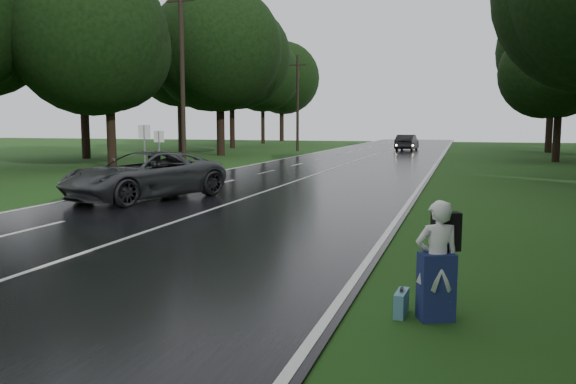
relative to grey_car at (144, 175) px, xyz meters
name	(u,v)px	position (x,y,z in m)	size (l,w,h in m)	color
ground	(78,257)	(3.43, -8.10, -0.89)	(160.00, 160.00, 0.00)	#1B4012
road	(318,174)	(3.43, 11.90, -0.87)	(12.00, 140.00, 0.04)	black
lane_center	(318,173)	(3.43, 11.90, -0.85)	(0.12, 140.00, 0.01)	silver
grey_car	(144,175)	(0.00, 0.00, 0.00)	(2.82, 6.12, 1.70)	#484B4D
far_car	(407,143)	(5.46, 40.40, -0.05)	(1.70, 4.89, 1.61)	black
hitchhiker	(437,265)	(10.67, -9.71, -0.10)	(0.73, 0.71, 1.70)	silver
suitcase	(401,303)	(10.19, -9.68, -0.71)	(0.14, 0.49, 0.35)	teal
utility_pole_mid	(184,169)	(-5.07, 12.56, -0.89)	(1.80, 0.28, 10.97)	black
utility_pole_far	(297,151)	(-5.07, 36.64, -0.89)	(1.80, 0.28, 9.49)	black
road_sign_a	(146,180)	(-3.77, 6.15, -0.89)	(0.64, 0.10, 2.68)	white
road_sign_b	(160,178)	(-3.77, 7.50, -0.89)	(0.57, 0.10, 2.38)	white
tree_left_d	(113,168)	(-9.68, 11.93, -0.89)	(8.40, 8.40, 13.12)	black
tree_left_e	(221,155)	(-9.17, 26.99, -0.89)	(9.79, 9.79, 15.30)	black
tree_left_f	(232,148)	(-14.07, 41.00, -0.89)	(11.12, 11.12, 17.37)	black
tree_right_e	(555,162)	(17.35, 26.68, -0.89)	(7.43, 7.43, 11.61)	black
tree_right_f	(548,153)	(18.72, 40.98, -0.89)	(10.47, 10.47, 16.35)	black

